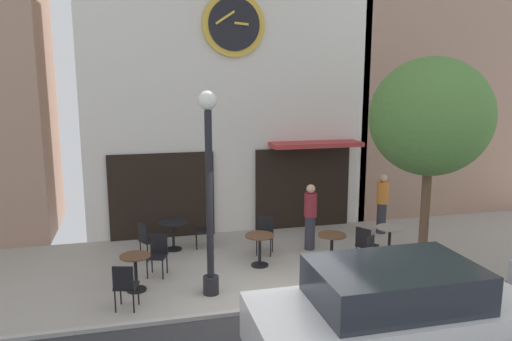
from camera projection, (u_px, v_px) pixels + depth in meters
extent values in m
cube|color=#9E998E|center=(257.00, 263.00, 11.50)|extent=(26.03, 4.89, 0.05)
cube|color=#A8A5A0|center=(289.00, 306.00, 9.18)|extent=(26.03, 0.12, 0.08)
cube|color=silver|center=(225.00, 88.00, 14.37)|extent=(7.94, 2.68, 7.89)
cylinder|color=gold|center=(234.00, 24.00, 12.73)|extent=(1.65, 0.10, 1.65)
cylinder|color=black|center=(234.00, 24.00, 12.67)|extent=(1.35, 0.04, 1.35)
cube|color=gold|center=(241.00, 24.00, 12.67)|extent=(0.38, 0.03, 0.09)
cube|color=gold|center=(225.00, 17.00, 12.55)|extent=(0.52, 0.03, 0.37)
cube|color=black|center=(162.00, 196.00, 13.10)|extent=(2.78, 0.10, 2.30)
cube|color=black|center=(303.00, 188.00, 14.05)|extent=(2.78, 0.10, 2.30)
cube|color=#B23333|center=(315.00, 144.00, 13.57)|extent=(2.54, 0.90, 0.12)
cylinder|color=black|center=(211.00, 285.00, 9.79)|extent=(0.32, 0.32, 0.36)
cylinder|color=black|center=(210.00, 205.00, 9.49)|extent=(0.14, 0.14, 3.66)
sphere|color=white|center=(208.00, 100.00, 9.11)|extent=(0.36, 0.36, 0.36)
cylinder|color=brown|center=(425.00, 216.00, 10.76)|extent=(0.20, 0.20, 2.52)
ellipsoid|color=#4C7A38|center=(431.00, 117.00, 10.36)|extent=(2.65, 2.38, 2.51)
cylinder|color=black|center=(136.00, 273.00, 9.90)|extent=(0.07, 0.07, 0.73)
cylinder|color=black|center=(137.00, 290.00, 9.97)|extent=(0.40, 0.40, 0.03)
cylinder|color=brown|center=(135.00, 256.00, 9.83)|extent=(0.61, 0.61, 0.03)
cylinder|color=black|center=(173.00, 236.00, 12.26)|extent=(0.07, 0.07, 0.73)
cylinder|color=black|center=(174.00, 249.00, 12.33)|extent=(0.40, 0.40, 0.03)
cylinder|color=black|center=(173.00, 222.00, 12.19)|extent=(0.75, 0.75, 0.03)
cylinder|color=black|center=(260.00, 251.00, 11.22)|extent=(0.07, 0.07, 0.72)
cylinder|color=black|center=(260.00, 265.00, 11.29)|extent=(0.40, 0.40, 0.03)
cylinder|color=brown|center=(260.00, 235.00, 11.15)|extent=(0.67, 0.67, 0.03)
cylinder|color=black|center=(332.00, 251.00, 11.14)|extent=(0.07, 0.07, 0.76)
cylinder|color=black|center=(331.00, 266.00, 11.21)|extent=(0.40, 0.40, 0.03)
cylinder|color=brown|center=(332.00, 235.00, 11.07)|extent=(0.64, 0.64, 0.03)
cylinder|color=black|center=(389.00, 242.00, 11.78)|extent=(0.07, 0.07, 0.73)
cylinder|color=black|center=(389.00, 256.00, 11.84)|extent=(0.40, 0.40, 0.03)
cylinder|color=gray|center=(390.00, 228.00, 11.71)|extent=(0.65, 0.65, 0.03)
cube|color=black|center=(150.00, 240.00, 11.66)|extent=(0.54, 0.54, 0.04)
cube|color=black|center=(143.00, 233.00, 11.50)|extent=(0.21, 0.36, 0.45)
cylinder|color=black|center=(160.00, 249.00, 11.69)|extent=(0.03, 0.03, 0.45)
cylinder|color=black|center=(153.00, 246.00, 11.94)|extent=(0.03, 0.03, 0.45)
cylinder|color=black|center=(148.00, 253.00, 11.47)|extent=(0.03, 0.03, 0.45)
cylinder|color=black|center=(140.00, 249.00, 11.72)|extent=(0.03, 0.03, 0.45)
cube|color=black|center=(126.00, 286.00, 9.11)|extent=(0.49, 0.49, 0.04)
cube|color=black|center=(123.00, 278.00, 8.89)|extent=(0.38, 0.14, 0.45)
cylinder|color=black|center=(138.00, 293.00, 9.31)|extent=(0.03, 0.03, 0.45)
cylinder|color=black|center=(121.00, 293.00, 9.32)|extent=(0.03, 0.03, 0.45)
cylinder|color=black|center=(134.00, 301.00, 8.98)|extent=(0.03, 0.03, 0.45)
cylinder|color=black|center=(115.00, 301.00, 8.99)|extent=(0.03, 0.03, 0.45)
cube|color=black|center=(265.00, 236.00, 11.95)|extent=(0.53, 0.53, 0.04)
cube|color=black|center=(266.00, 225.00, 12.08)|extent=(0.36, 0.19, 0.45)
cylinder|color=black|center=(257.00, 247.00, 11.85)|extent=(0.03, 0.03, 0.45)
cylinder|color=black|center=(271.00, 248.00, 11.80)|extent=(0.03, 0.03, 0.45)
cylinder|color=black|center=(259.00, 243.00, 12.18)|extent=(0.03, 0.03, 0.45)
cylinder|color=black|center=(272.00, 243.00, 12.13)|extent=(0.03, 0.03, 0.45)
cube|color=black|center=(367.00, 245.00, 11.31)|extent=(0.55, 0.55, 0.04)
cube|color=black|center=(363.00, 238.00, 11.14)|extent=(0.23, 0.35, 0.45)
cylinder|color=black|center=(377.00, 255.00, 11.35)|extent=(0.03, 0.03, 0.45)
cylinder|color=black|center=(364.00, 251.00, 11.59)|extent=(0.03, 0.03, 0.45)
cylinder|color=black|center=(369.00, 258.00, 11.11)|extent=(0.03, 0.03, 0.45)
cylinder|color=black|center=(356.00, 255.00, 11.35)|extent=(0.03, 0.03, 0.45)
cube|color=black|center=(203.00, 230.00, 12.44)|extent=(0.43, 0.43, 0.04)
cube|color=black|center=(210.00, 221.00, 12.43)|extent=(0.07, 0.38, 0.45)
cylinder|color=black|center=(196.00, 237.00, 12.62)|extent=(0.03, 0.03, 0.45)
cylinder|color=black|center=(197.00, 241.00, 12.29)|extent=(0.03, 0.03, 0.45)
cylinder|color=black|center=(209.00, 236.00, 12.68)|extent=(0.03, 0.03, 0.45)
cylinder|color=black|center=(210.00, 240.00, 12.35)|extent=(0.03, 0.03, 0.45)
cube|color=black|center=(362.00, 255.00, 10.68)|extent=(0.56, 0.56, 0.04)
cube|color=black|center=(370.00, 247.00, 10.54)|extent=(0.31, 0.28, 0.45)
cylinder|color=black|center=(357.00, 261.00, 10.95)|extent=(0.03, 0.03, 0.45)
cylinder|color=black|center=(351.00, 266.00, 10.67)|extent=(0.03, 0.03, 0.45)
cylinder|color=black|center=(372.00, 264.00, 10.76)|extent=(0.03, 0.03, 0.45)
cylinder|color=black|center=(366.00, 269.00, 10.49)|extent=(0.03, 0.03, 0.45)
cube|color=black|center=(157.00, 256.00, 10.61)|extent=(0.51, 0.51, 0.04)
cube|color=black|center=(159.00, 244.00, 10.75)|extent=(0.37, 0.16, 0.45)
cylinder|color=black|center=(147.00, 269.00, 10.50)|extent=(0.03, 0.03, 0.45)
cylinder|color=black|center=(163.00, 269.00, 10.47)|extent=(0.03, 0.03, 0.45)
cylinder|color=black|center=(152.00, 263.00, 10.84)|extent=(0.03, 0.03, 0.45)
cylinder|color=black|center=(167.00, 263.00, 10.81)|extent=(0.03, 0.03, 0.45)
cylinder|color=#2D2D38|center=(310.00, 233.00, 12.30)|extent=(0.35, 0.35, 0.85)
cylinder|color=maroon|center=(310.00, 205.00, 12.17)|extent=(0.43, 0.43, 0.60)
sphere|color=tan|center=(311.00, 189.00, 12.09)|extent=(0.22, 0.22, 0.22)
cylinder|color=#2D2D38|center=(381.00, 218.00, 13.60)|extent=(0.36, 0.36, 0.85)
cylinder|color=orange|center=(383.00, 193.00, 13.46)|extent=(0.44, 0.44, 0.60)
sphere|color=tan|center=(383.00, 178.00, 13.39)|extent=(0.22, 0.22, 0.22)
cube|color=white|center=(392.00, 325.00, 7.37)|extent=(4.31, 1.82, 0.75)
cube|color=#262B33|center=(394.00, 284.00, 7.25)|extent=(2.41, 1.59, 0.60)
cylinder|color=black|center=(438.00, 305.00, 8.62)|extent=(0.64, 0.22, 0.64)
cylinder|color=black|center=(284.00, 325.00, 7.93)|extent=(0.64, 0.22, 0.64)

